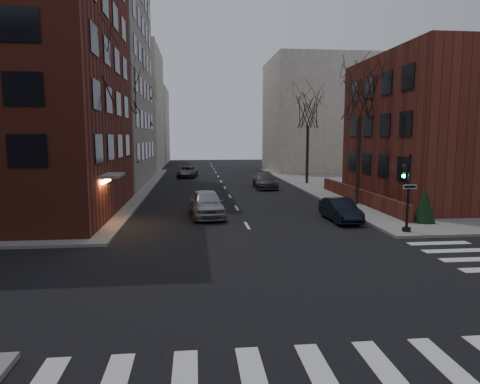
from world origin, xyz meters
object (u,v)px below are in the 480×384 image
(tree_right_a, at_px, (360,94))
(traffic_signal, at_px, (407,198))
(parked_sedan, at_px, (340,210))
(car_lane_gray, at_px, (265,181))
(tree_right_b, at_px, (308,111))
(evergreen_shrub, at_px, (425,204))
(streetlamp_near, at_px, (126,147))
(car_lane_silver, at_px, (207,204))
(car_lane_far, at_px, (187,172))
(streetlamp_far, at_px, (151,143))
(tree_left_b, at_px, (124,90))
(tree_left_c, at_px, (144,111))
(tree_left_a, at_px, (90,76))
(sandwich_board, at_px, (367,197))

(tree_right_a, bearing_deg, traffic_signal, -95.47)
(parked_sedan, bearing_deg, car_lane_gray, 95.02)
(tree_right_b, xyz_separation_m, evergreen_shrub, (1.34, -20.86, -6.40))
(evergreen_shrub, bearing_deg, streetlamp_near, 149.38)
(car_lane_gray, bearing_deg, evergreen_shrub, -69.04)
(tree_right_a, bearing_deg, tree_right_b, 90.00)
(car_lane_silver, xyz_separation_m, car_lane_gray, (6.10, 14.35, -0.10))
(streetlamp_near, distance_m, evergreen_shrub, 21.53)
(car_lane_far, bearing_deg, streetlamp_near, -97.32)
(streetlamp_near, bearing_deg, tree_right_b, 30.47)
(tree_right_b, bearing_deg, car_lane_gray, -150.80)
(streetlamp_near, bearing_deg, car_lane_gray, 30.97)
(car_lane_silver, bearing_deg, streetlamp_far, 98.04)
(car_lane_far, bearing_deg, streetlamp_far, 175.55)
(traffic_signal, xyz_separation_m, parked_sedan, (-2.22, 3.69, -1.23))
(tree_right_b, distance_m, car_lane_gray, 8.86)
(tree_left_b, bearing_deg, parked_sedan, -42.53)
(tree_left_c, bearing_deg, tree_left_a, -90.00)
(tree_left_c, relative_size, evergreen_shrub, 4.69)
(tree_right_b, bearing_deg, tree_left_a, -134.36)
(tree_right_a, bearing_deg, parked_sedan, -120.09)
(tree_left_a, distance_m, evergreen_shrub, 20.50)
(traffic_signal, bearing_deg, evergreen_shrub, 44.21)
(streetlamp_near, height_order, sandwich_board, streetlamp_near)
(tree_left_c, bearing_deg, tree_left_b, -90.00)
(streetlamp_near, relative_size, parked_sedan, 1.53)
(tree_left_c, distance_m, parked_sedan, 31.80)
(tree_left_c, distance_m, sandwich_board, 29.56)
(tree_right_b, xyz_separation_m, car_lane_silver, (-11.01, -17.10, -6.74))
(tree_left_a, relative_size, car_lane_far, 2.11)
(tree_left_b, distance_m, car_lane_silver, 15.22)
(traffic_signal, bearing_deg, tree_left_b, 134.54)
(tree_right_b, height_order, streetlamp_near, tree_right_b)
(car_lane_far, bearing_deg, tree_left_c, -160.52)
(tree_right_b, distance_m, car_lane_silver, 21.43)
(tree_left_a, distance_m, tree_left_c, 26.00)
(traffic_signal, distance_m, sandwich_board, 9.41)
(streetlamp_far, bearing_deg, traffic_signal, -63.94)
(car_lane_silver, height_order, sandwich_board, car_lane_silver)
(traffic_signal, relative_size, tree_left_a, 0.39)
(streetlamp_far, distance_m, car_lane_far, 5.68)
(streetlamp_far, height_order, car_lane_silver, streetlamp_far)
(tree_left_b, xyz_separation_m, car_lane_gray, (12.68, 3.25, -8.16))
(traffic_signal, height_order, streetlamp_far, streetlamp_far)
(sandwich_board, height_order, evergreen_shrub, evergreen_shrub)
(tree_left_a, xyz_separation_m, tree_left_b, (0.00, 12.00, 0.44))
(streetlamp_far, xyz_separation_m, car_lane_silver, (5.99, -27.10, -3.39))
(tree_right_b, relative_size, evergreen_shrub, 4.43)
(parked_sedan, height_order, sandwich_board, parked_sedan)
(tree_left_b, height_order, streetlamp_near, tree_left_b)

